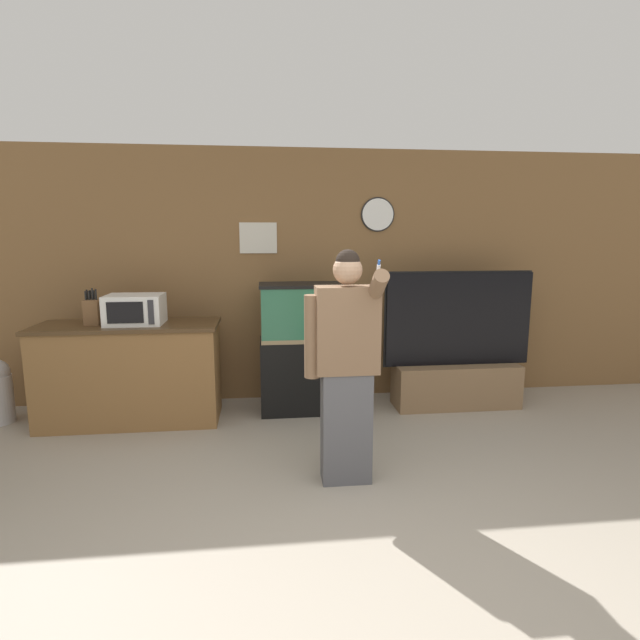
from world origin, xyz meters
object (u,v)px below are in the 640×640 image
(microwave, at_px, (135,309))
(tv_on_stand, at_px, (456,368))
(counter_island, at_px, (131,373))
(aquarium_on_stand, at_px, (303,348))
(knife_block, at_px, (92,312))
(person_standing, at_px, (346,364))

(microwave, bearing_deg, tv_on_stand, 1.54)
(counter_island, relative_size, microwave, 3.30)
(counter_island, bearing_deg, aquarium_on_stand, 4.43)
(counter_island, height_order, tv_on_stand, tv_on_stand)
(knife_block, xyz_separation_m, aquarium_on_stand, (1.92, 0.15, -0.42))
(microwave, bearing_deg, knife_block, -179.10)
(counter_island, xyz_separation_m, microwave, (0.08, -0.02, 0.60))
(tv_on_stand, relative_size, person_standing, 0.92)
(counter_island, xyz_separation_m, aquarium_on_stand, (1.62, 0.13, 0.17))
(knife_block, height_order, aquarium_on_stand, aquarium_on_stand)
(tv_on_stand, bearing_deg, knife_block, -178.53)
(knife_block, xyz_separation_m, tv_on_stand, (3.47, 0.09, -0.65))
(knife_block, relative_size, aquarium_on_stand, 0.26)
(microwave, bearing_deg, aquarium_on_stand, 5.37)
(aquarium_on_stand, xyz_separation_m, person_standing, (0.17, -1.49, 0.22))
(tv_on_stand, bearing_deg, person_standing, -134.11)
(counter_island, relative_size, aquarium_on_stand, 1.29)
(microwave, relative_size, knife_block, 1.49)
(microwave, xyz_separation_m, aquarium_on_stand, (1.54, 0.14, -0.43))
(microwave, xyz_separation_m, knife_block, (-0.37, -0.01, -0.01))
(microwave, distance_m, tv_on_stand, 3.16)
(counter_island, height_order, knife_block, knife_block)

